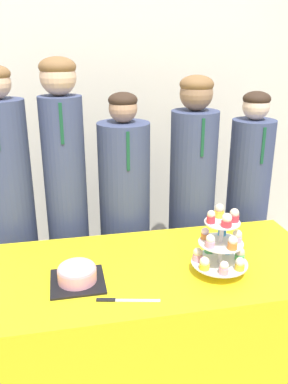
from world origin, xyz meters
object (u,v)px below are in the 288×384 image
Objects in this scene: student_2 at (125,219)px; student_4 at (246,209)px; student_1 at (67,203)px; cake_knife at (117,300)px; student_0 at (11,216)px; cupcake_stand at (221,244)px; student_3 at (191,205)px; round_cake at (77,273)px.

student_2 reaches higher than student_4.
student_4 is (1.16, -0.00, -0.14)m from student_1.
student_1 is (-0.18, 0.88, 0.11)m from cake_knife.
student_4 is (1.49, -0.00, -0.08)m from student_0.
student_3 reaches higher than cupcake_stand.
student_2 is (0.17, 0.88, -0.03)m from cake_knife.
cupcake_stand is 0.84m from student_2.
student_4 is (1.14, 0.71, -0.08)m from round_cake.
student_4 reaches higher than round_cake.
student_4 is (0.99, 0.88, -0.03)m from cake_knife.
student_3 is (0.11, 0.75, -0.12)m from cupcake_stand.
student_0 reaches higher than cake_knife.
student_3 reaches higher than student_4.
round_cake is 0.79m from student_2.
cupcake_stand is 0.21× the size of student_3.
student_0 is at bearing 180.00° from student_3.
cupcake_stand is at bearing -66.68° from student_2.
student_2 is 0.44m from student_3.
student_0 is 1.04× the size of student_3.
round_cake is 0.24m from cake_knife.
student_2 reaches higher than round_cake.
student_0 reaches higher than student_3.
cupcake_stand is 1.01m from student_1.
student_1 is 0.79m from student_3.
student_3 is at bearing 0.00° from student_2.
round_cake is 0.71m from student_1.
round_cake is 0.74× the size of cupcake_stand.
student_4 is at bearing 31.82° from round_cake.
student_3 is at bearing 180.00° from student_4.
student_3 is at bearing 81.86° from cupcake_stand.
cake_knife is 0.17× the size of student_3.
student_0 reaches higher than student_2.
round_cake is at bearing -88.25° from student_1.
student_1 is at bearing -0.00° from student_0.
student_3 is 1.07× the size of student_4.
student_2 is (-0.32, 0.75, -0.18)m from cupcake_stand.
student_3 is 0.39m from student_4.
student_1 reaches higher than student_2.
cupcake_stand is at bearing -123.11° from student_4.
student_3 is at bearing 67.76° from cake_knife.
student_3 is at bearing 0.00° from student_1.
student_0 is at bearing 180.00° from student_4.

